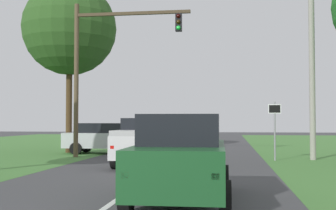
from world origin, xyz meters
name	(u,v)px	position (x,y,z in m)	size (l,w,h in m)	color
ground_plane	(150,177)	(0.00, 9.24, 0.00)	(120.00, 120.00, 0.00)	#424244
red_suv_near	(182,156)	(1.55, 4.92, 1.05)	(2.27, 4.84, 2.02)	#194C23
pickup_truck_lead	(147,141)	(-0.81, 12.95, 1.01)	(2.20, 5.36, 1.99)	silver
traffic_light	(104,57)	(-3.80, 16.64, 5.18)	(6.12, 0.40, 8.03)	brown
keep_moving_sign	(275,123)	(4.79, 15.95, 1.78)	(0.60, 0.09, 2.80)	gray
crossing_suv_far	(104,137)	(-4.49, 19.24, 0.92)	(4.64, 2.17, 1.75)	silver
utility_pole_right	(312,75)	(6.65, 16.65, 4.13)	(0.28, 0.28, 8.25)	#9E998E
extra_tree_1	(70,29)	(-6.83, 19.74, 7.42)	(5.60, 5.60, 10.24)	#4C351E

